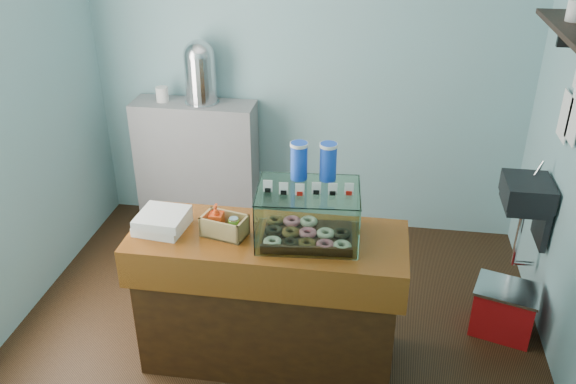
% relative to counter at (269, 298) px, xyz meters
% --- Properties ---
extents(ground, '(3.50, 3.50, 0.00)m').
position_rel_counter_xyz_m(ground, '(0.00, 0.25, -0.46)').
color(ground, black).
rests_on(ground, ground).
extents(room_shell, '(3.54, 3.04, 2.82)m').
position_rel_counter_xyz_m(room_shell, '(0.03, 0.26, 1.25)').
color(room_shell, '#84B9C1').
rests_on(room_shell, ground).
extents(counter, '(1.60, 0.60, 0.90)m').
position_rel_counter_xyz_m(counter, '(0.00, 0.00, 0.00)').
color(counter, '#3C200B').
rests_on(counter, ground).
extents(back_shelf, '(1.00, 0.32, 1.10)m').
position_rel_counter_xyz_m(back_shelf, '(-0.90, 1.57, 0.09)').
color(back_shelf, gray).
rests_on(back_shelf, ground).
extents(display_case, '(0.60, 0.46, 0.53)m').
position_rel_counter_xyz_m(display_case, '(0.23, 0.04, 0.62)').
color(display_case, '#351C0F').
rests_on(display_case, counter).
extents(condiment_crate, '(0.28, 0.21, 0.19)m').
position_rel_counter_xyz_m(condiment_crate, '(-0.25, -0.02, 0.51)').
color(condiment_crate, tan).
rests_on(condiment_crate, counter).
extents(pastry_boxes, '(0.30, 0.30, 0.11)m').
position_rel_counter_xyz_m(pastry_boxes, '(-0.62, -0.02, 0.50)').
color(pastry_boxes, white).
rests_on(pastry_boxes, counter).
extents(coffee_urn, '(0.28, 0.28, 0.51)m').
position_rel_counter_xyz_m(coffee_urn, '(-0.83, 1.59, 0.91)').
color(coffee_urn, silver).
rests_on(coffee_urn, back_shelf).
extents(red_cooler, '(0.47, 0.41, 0.35)m').
position_rel_counter_xyz_m(red_cooler, '(1.50, 0.47, -0.28)').
color(red_cooler, red).
rests_on(red_cooler, ground).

